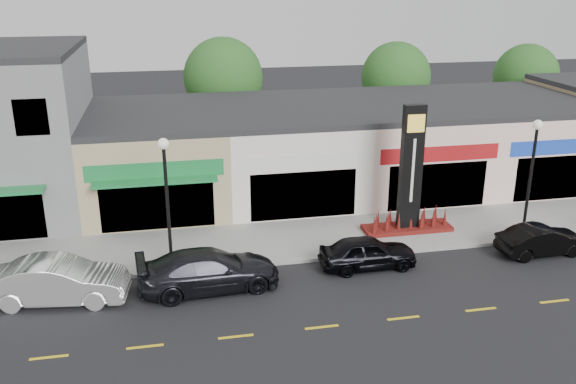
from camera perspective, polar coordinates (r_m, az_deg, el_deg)
name	(u,v)px	position (r m, az deg, el deg)	size (l,w,h in m)	color
ground	(376,279)	(24.96, 8.19, -8.09)	(120.00, 120.00, 0.00)	black
sidewalk	(345,235)	(28.65, 5.34, -4.03)	(52.00, 4.30, 0.15)	gray
curb	(360,255)	(26.70, 6.71, -5.92)	(52.00, 0.20, 0.15)	gray
shop_beige	(156,156)	(33.48, -12.23, 3.33)	(7.00, 10.85, 4.80)	tan
shop_cream	(284,149)	(34.06, -0.37, 4.06)	(7.00, 10.01, 4.80)	silver
shop_pink_w	(402,142)	(36.02, 10.66, 4.58)	(7.00, 10.01, 4.80)	beige
shop_pink_e	(512,136)	(39.14, 20.26, 4.90)	(7.00, 10.01, 4.80)	beige
tree_rear_west	(223,77)	(40.91, -6.08, 10.63)	(5.20, 5.20, 7.83)	#382619
tree_rear_mid	(396,77)	(43.73, 10.06, 10.57)	(4.80, 4.80, 7.29)	#382619
tree_rear_east	(526,76)	(48.28, 21.35, 10.07)	(4.60, 4.60, 6.94)	#382619
lamp_west_near	(167,191)	(24.59, -11.29, 0.12)	(0.44, 0.44, 5.47)	black
lamp_east_near	(532,167)	(29.22, 21.85, 2.18)	(0.44, 0.44, 5.47)	black
pylon_sign	(410,188)	(28.70, 11.32, 0.41)	(4.20, 1.30, 6.00)	#58140F
car_white_van	(59,281)	(24.35, -20.68, -7.80)	(5.06, 1.76, 1.67)	white
car_dark_sedan	(209,270)	(23.88, -7.40, -7.28)	(5.44, 2.21, 1.58)	black
car_black_sedan	(368,252)	(25.59, 7.47, -5.62)	(4.03, 1.62, 1.37)	black
car_black_conv	(542,240)	(28.78, 22.70, -4.20)	(3.95, 1.38, 1.30)	black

